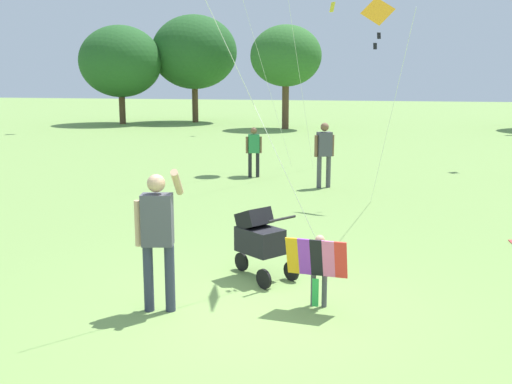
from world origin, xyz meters
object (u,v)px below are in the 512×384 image
at_px(child_with_butterfly_kite, 318,263).
at_px(stroller, 259,237).
at_px(person_couple_left, 324,150).
at_px(person_adult_flyer, 158,230).
at_px(kite_orange_delta, 379,20).
at_px(person_red_shirt, 254,148).

distance_m(child_with_butterfly_kite, stroller, 1.37).
relative_size(stroller, person_couple_left, 0.62).
distance_m(stroller, person_couple_left, 7.25).
bearing_deg(child_with_butterfly_kite, stroller, 134.09).
xyz_separation_m(child_with_butterfly_kite, person_couple_left, (-0.69, 8.22, 0.40)).
distance_m(person_adult_flyer, kite_orange_delta, 8.03).
bearing_deg(person_adult_flyer, kite_orange_delta, 70.58).
xyz_separation_m(person_adult_flyer, person_red_shirt, (-0.87, 9.93, -0.20)).
relative_size(stroller, person_red_shirt, 0.73).
bearing_deg(person_red_shirt, stroller, -77.76).
bearing_deg(kite_orange_delta, person_red_shirt, 139.14).
bearing_deg(child_with_butterfly_kite, person_red_shirt, 106.44).
bearing_deg(person_couple_left, person_adult_flyer, -97.99).
relative_size(kite_orange_delta, person_red_shirt, 3.20).
relative_size(child_with_butterfly_kite, kite_orange_delta, 0.21).
relative_size(person_red_shirt, person_couple_left, 0.85).
bearing_deg(kite_orange_delta, stroller, -105.25).
bearing_deg(person_adult_flyer, person_red_shirt, 95.02).
height_order(person_adult_flyer, kite_orange_delta, kite_orange_delta).
height_order(person_adult_flyer, person_couple_left, person_adult_flyer).
bearing_deg(stroller, person_couple_left, 87.95).
xyz_separation_m(child_with_butterfly_kite, person_adult_flyer, (-1.91, -0.49, 0.45)).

